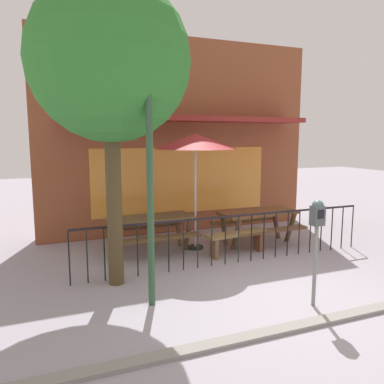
{
  "coord_description": "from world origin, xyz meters",
  "views": [
    {
      "loc": [
        -3.36,
        -4.67,
        2.47
      ],
      "look_at": [
        -0.68,
        2.08,
        1.41
      ],
      "focal_mm": 35.23,
      "sensor_mm": 36.0,
      "label": 1
    }
  ],
  "objects_px": {
    "street_tree": "(110,62)",
    "picnic_table_right": "(257,218)",
    "picnic_table_left": "(151,224)",
    "patio_bench": "(237,238)",
    "patio_umbrella": "(195,142)",
    "parking_meter_near": "(317,225)",
    "street_lamp": "(149,122)"
  },
  "relations": [
    {
      "from": "street_tree",
      "to": "picnic_table_right",
      "type": "bearing_deg",
      "value": 19.1
    },
    {
      "from": "picnic_table_left",
      "to": "patio_bench",
      "type": "bearing_deg",
      "value": -27.47
    },
    {
      "from": "picnic_table_left",
      "to": "street_tree",
      "type": "relative_size",
      "value": 0.38
    },
    {
      "from": "patio_umbrella",
      "to": "patio_bench",
      "type": "distance_m",
      "value": 2.23
    },
    {
      "from": "patio_bench",
      "to": "street_tree",
      "type": "height_order",
      "value": "street_tree"
    },
    {
      "from": "picnic_table_left",
      "to": "picnic_table_right",
      "type": "relative_size",
      "value": 0.99
    },
    {
      "from": "patio_bench",
      "to": "parking_meter_near",
      "type": "xyz_separation_m",
      "value": [
        -0.11,
        -2.59,
        0.87
      ]
    },
    {
      "from": "parking_meter_near",
      "to": "street_lamp",
      "type": "height_order",
      "value": "street_lamp"
    },
    {
      "from": "picnic_table_left",
      "to": "patio_umbrella",
      "type": "relative_size",
      "value": 0.73
    },
    {
      "from": "parking_meter_near",
      "to": "street_lamp",
      "type": "distance_m",
      "value": 2.8
    },
    {
      "from": "street_tree",
      "to": "picnic_table_left",
      "type": "bearing_deg",
      "value": 55.63
    },
    {
      "from": "picnic_table_left",
      "to": "parking_meter_near",
      "type": "height_order",
      "value": "parking_meter_near"
    },
    {
      "from": "street_tree",
      "to": "street_lamp",
      "type": "distance_m",
      "value": 1.43
    },
    {
      "from": "street_lamp",
      "to": "picnic_table_left",
      "type": "bearing_deg",
      "value": 74.7
    },
    {
      "from": "patio_umbrella",
      "to": "street_lamp",
      "type": "relative_size",
      "value": 0.62
    },
    {
      "from": "picnic_table_right",
      "to": "street_lamp",
      "type": "height_order",
      "value": "street_lamp"
    },
    {
      "from": "patio_bench",
      "to": "street_tree",
      "type": "bearing_deg",
      "value": -166.12
    },
    {
      "from": "street_lamp",
      "to": "street_tree",
      "type": "bearing_deg",
      "value": 108.62
    },
    {
      "from": "picnic_table_left",
      "to": "street_lamp",
      "type": "xyz_separation_m",
      "value": [
        -0.69,
        -2.52,
        2.07
      ]
    },
    {
      "from": "street_tree",
      "to": "patio_bench",
      "type": "bearing_deg",
      "value": 13.88
    },
    {
      "from": "patio_umbrella",
      "to": "street_lamp",
      "type": "distance_m",
      "value": 2.94
    },
    {
      "from": "picnic_table_right",
      "to": "parking_meter_near",
      "type": "height_order",
      "value": "parking_meter_near"
    },
    {
      "from": "picnic_table_right",
      "to": "street_lamp",
      "type": "distance_m",
      "value": 4.38
    },
    {
      "from": "patio_bench",
      "to": "street_lamp",
      "type": "height_order",
      "value": "street_lamp"
    },
    {
      "from": "picnic_table_right",
      "to": "street_lamp",
      "type": "xyz_separation_m",
      "value": [
        -3.16,
        -2.23,
        2.07
      ]
    },
    {
      "from": "picnic_table_left",
      "to": "parking_meter_near",
      "type": "xyz_separation_m",
      "value": [
        1.52,
        -3.44,
        0.61
      ]
    },
    {
      "from": "parking_meter_near",
      "to": "street_lamp",
      "type": "bearing_deg",
      "value": 157.6
    },
    {
      "from": "picnic_table_left",
      "to": "street_lamp",
      "type": "distance_m",
      "value": 3.34
    },
    {
      "from": "picnic_table_right",
      "to": "street_tree",
      "type": "xyz_separation_m",
      "value": [
        -3.5,
        -1.21,
        3.02
      ]
    },
    {
      "from": "picnic_table_left",
      "to": "parking_meter_near",
      "type": "bearing_deg",
      "value": -66.11
    },
    {
      "from": "picnic_table_right",
      "to": "patio_umbrella",
      "type": "xyz_separation_m",
      "value": [
        -1.49,
        0.17,
        1.75
      ]
    },
    {
      "from": "picnic_table_right",
      "to": "patio_bench",
      "type": "bearing_deg",
      "value": -146.43
    }
  ]
}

